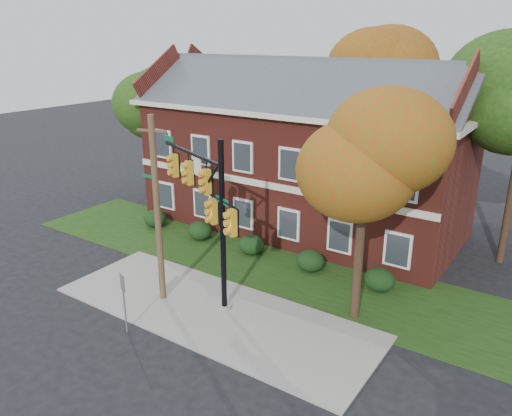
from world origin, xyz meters
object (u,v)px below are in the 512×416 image
Objects in this scene: hedge_right at (310,261)px; tree_near_right at (370,159)px; hedge_left at (200,231)px; tree_far_rear at (380,68)px; utility_pole at (157,211)px; apartment_building at (303,143)px; hedge_far_right at (379,280)px; hedge_center at (251,245)px; tree_left_rear at (164,103)px; traffic_signal at (207,200)px; hedge_far_left at (155,218)px; sign_post at (123,293)px.

hedge_right is 7.72m from tree_near_right.
tree_far_rear is (4.84, 13.09, 8.32)m from hedge_left.
utility_pole is at bearing -157.42° from tree_near_right.
hedge_left is at bearing -123.67° from apartment_building.
hedge_far_right is 0.17× the size of utility_pole.
tree_near_right reaches higher than hedge_center.
hedge_left is 9.69m from tree_left_rear.
traffic_signal is (1.03, -4.69, 3.96)m from hedge_center.
hedge_far_left is 14.00m from hedge_far_right.
sign_post is (7.14, -8.70, 1.18)m from hedge_far_left.
apartment_building is at bearing 70.12° from utility_pole.
tree_near_right reaches higher than traffic_signal.
hedge_left is at bearing 180.00° from hedge_right.
utility_pole is (-1.84, -19.14, -4.77)m from tree_far_rear.
utility_pole reaches higher than hedge_far_right.
apartment_building is at bearing 119.01° from traffic_signal.
hedge_left is 1.00× the size of hedge_right.
hedge_far_right is (14.00, 0.00, 0.00)m from hedge_far_left.
hedge_far_left is 0.16× the size of tree_left_rear.
tree_left_rear is 16.94m from sign_post.
sign_post is at bearing -89.43° from apartment_building.
tree_left_rear is (-9.73, 4.14, 6.16)m from hedge_center.
tree_left_rear is (-13.23, 4.14, 6.16)m from hedge_right.
hedge_right is 0.16× the size of tree_left_rear.
tree_near_right reaches higher than hedge_far_right.
hedge_left is 7.63m from traffic_signal.
apartment_building is 6.89m from hedge_center.
hedge_far_left is 1.00× the size of hedge_left.
hedge_center is 1.00× the size of hedge_right.
tree_left_rear is at bearing 162.63° from hedge_right.
apartment_building reaches higher than hedge_center.
hedge_center is 0.12× the size of tree_far_rear.
tree_near_right is at bearing 60.36° from sign_post.
hedge_far_right is 0.56× the size of sign_post.
traffic_signal is at bearing -117.81° from hedge_right.
hedge_far_right is at bearing 0.00° from hedge_center.
apartment_building is 7.73m from hedge_right.
hedge_far_right is at bearing 0.00° from hedge_right.
apartment_building reaches higher than tree_near_right.
tree_far_rear reaches higher than hedge_far_right.
tree_left_rear reaches higher than hedge_far_right.
tree_far_rear is at bearing 57.50° from hedge_far_left.
hedge_left and hedge_right have the same top height.
hedge_right is at bearing -17.37° from tree_left_rear.
traffic_signal is at bearing -91.02° from tree_far_rear.
tree_far_rear reaches higher than tree_near_right.
tree_left_rear is 3.54× the size of sign_post.
hedge_left is 0.17× the size of utility_pole.
tree_left_rear reaches higher than utility_pole.
tree_near_right is 0.97× the size of tree_left_rear.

